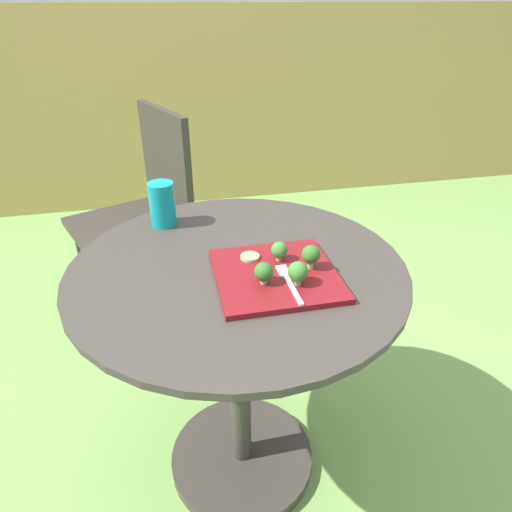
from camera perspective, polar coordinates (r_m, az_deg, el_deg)
ground_plane at (r=1.57m, az=-1.78°, el=-24.53°), size 12.00×12.00×0.00m
bamboo_fence at (r=3.13m, az=-9.67°, el=17.68°), size 8.00×0.08×1.25m
patio_table at (r=1.24m, az=-2.10°, el=-12.92°), size 0.80×0.80×0.73m
patio_chair at (r=1.97m, az=-13.83°, el=6.70°), size 0.58×0.58×0.90m
salad_plate at (r=1.01m, az=2.52°, el=-2.42°), size 0.27×0.27×0.01m
drinking_glass at (r=1.25m, az=-11.80°, el=6.18°), size 0.07×0.07×0.12m
fork at (r=0.98m, az=4.12°, el=-3.10°), size 0.03×0.15×0.00m
broccoli_floret_0 at (r=0.96m, az=5.36°, el=-2.03°), size 0.04×0.04×0.05m
broccoli_floret_1 at (r=1.04m, az=2.99°, el=0.76°), size 0.04×0.04×0.05m
broccoli_floret_2 at (r=0.96m, az=1.00°, el=-2.05°), size 0.04×0.04×0.05m
broccoli_floret_3 at (r=1.01m, az=7.00°, el=0.14°), size 0.04×0.04×0.06m
cucumber_slice_0 at (r=1.06m, az=-0.77°, el=-0.12°), size 0.05×0.05×0.01m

